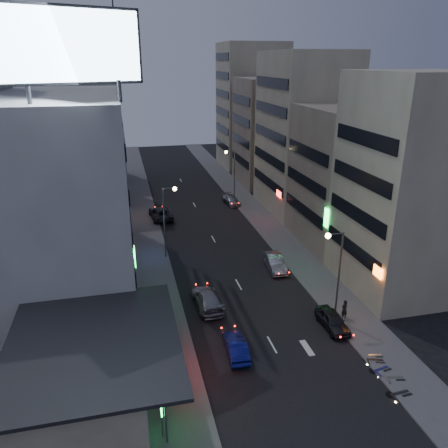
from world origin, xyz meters
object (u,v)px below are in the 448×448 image
object	(u,v)px
scooter_blue	(388,359)
scooter_silver_b	(382,348)
parked_car_right_far	(231,200)
person	(344,309)
scooter_black_a	(408,382)
scooter_silver_a	(404,370)
parked_car_right_mid	(275,262)
parked_car_left	(161,213)
road_car_blue	(236,347)
parked_car_right_near	(333,320)
road_car_silver	(207,299)
scooter_black_b	(384,353)

from	to	relation	value
scooter_blue	scooter_silver_b	world-z (taller)	scooter_blue
parked_car_right_far	person	xyz separation A→B (m)	(1.49, -33.13, 0.35)
parked_car_right_far	scooter_silver_b	distance (m)	38.22
parked_car_right_far	scooter_silver_b	size ratio (longest dim) A/B	2.76
scooter_black_a	scooter_silver_a	distance (m)	1.33
parked_car_right_mid	parked_car_left	bearing A→B (deg)	123.64
road_car_blue	scooter_black_a	distance (m)	12.04
parked_car_right_near	person	xyz separation A→B (m)	(1.49, 0.88, 0.31)
parked_car_right_near	parked_car_left	size ratio (longest dim) A/B	0.71
scooter_black_a	parked_car_right_near	bearing A→B (deg)	6.54
parked_car_right_far	scooter_silver_b	xyz separation A→B (m)	(1.97, -38.17, -0.04)
parked_car_right_far	parked_car_right_near	bearing A→B (deg)	-96.35
parked_car_right_near	scooter_silver_b	size ratio (longest dim) A/B	2.51
road_car_silver	scooter_silver_b	world-z (taller)	road_car_silver
parked_car_right_far	road_car_silver	world-z (taller)	road_car_silver
parked_car_right_near	parked_car_right_mid	bearing A→B (deg)	93.96
parked_car_right_mid	road_car_silver	size ratio (longest dim) A/B	0.87
parked_car_right_near	road_car_blue	distance (m)	8.79
parked_car_right_far	scooter_black_b	size ratio (longest dim) A/B	2.50
person	scooter_black_b	world-z (taller)	person
parked_car_right_mid	person	xyz separation A→B (m)	(2.46, -10.49, 0.24)
parked_car_right_near	parked_car_left	bearing A→B (deg)	109.62
road_car_blue	scooter_blue	world-z (taller)	road_car_blue
scooter_silver_a	scooter_black_b	world-z (taller)	scooter_black_b
parked_car_right_near	parked_car_left	distance (m)	31.93
parked_car_right_far	scooter_black_a	bearing A→B (deg)	-94.26
parked_car_right_near	road_car_blue	bearing A→B (deg)	-170.90
parked_car_right_near	parked_car_right_far	xyz separation A→B (m)	(0.00, 34.02, -0.04)
road_car_blue	scooter_silver_b	distance (m)	10.94
person	scooter_silver_b	size ratio (longest dim) A/B	1.09
scooter_silver_a	scooter_black_a	bearing A→B (deg)	168.47
person	parked_car_left	bearing A→B (deg)	-83.33
person	scooter_silver_a	xyz separation A→B (m)	(0.55, -7.60, -0.34)
parked_car_right_mid	scooter_black_b	xyz separation A→B (m)	(2.73, -16.14, -0.09)
parked_car_right_mid	scooter_silver_a	world-z (taller)	parked_car_right_mid
parked_car_right_far	scooter_black_b	bearing A→B (deg)	-93.75
scooter_silver_a	parked_car_right_far	bearing A→B (deg)	14.05
parked_car_right_mid	scooter_blue	xyz separation A→B (m)	(2.58, -16.81, -0.07)
parked_car_right_mid	road_car_blue	distance (m)	15.02
scooter_blue	scooter_silver_b	bearing A→B (deg)	-27.19
parked_car_left	parked_car_right_far	xyz separation A→B (m)	(11.20, 4.11, -0.15)
parked_car_right_far	scooter_black_b	world-z (taller)	parked_car_right_far
parked_car_left	scooter_black_a	xyz separation A→B (m)	(12.73, -37.85, -0.07)
parked_car_left	scooter_black_a	distance (m)	39.93
scooter_silver_a	parked_car_right_near	bearing A→B (deg)	28.14
parked_car_right_far	scooter_silver_a	world-z (taller)	parked_car_right_far
scooter_blue	scooter_silver_b	xyz separation A→B (m)	(0.35, 1.27, -0.07)
person	scooter_silver_a	bearing A→B (deg)	77.21
parked_car_left	scooter_silver_a	bearing A→B (deg)	104.16
parked_car_right_mid	scooter_blue	bearing A→B (deg)	-76.54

